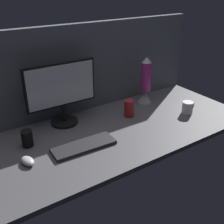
% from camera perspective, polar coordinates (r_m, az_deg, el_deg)
% --- Properties ---
extents(ground_plane, '(1.80, 0.80, 0.03)m').
position_cam_1_polar(ground_plane, '(1.80, 0.91, -3.66)').
color(ground_plane, '#515156').
extents(cubicle_wall_back, '(1.80, 0.05, 0.61)m').
position_cam_1_polar(cubicle_wall_back, '(1.96, -5.28, 9.15)').
color(cubicle_wall_back, '#565B66').
rests_on(cubicle_wall_back, ground_plane).
extents(monitor, '(0.47, 0.18, 0.41)m').
position_cam_1_polar(monitor, '(1.78, -10.46, 4.43)').
color(monitor, black).
rests_on(monitor, ground_plane).
extents(keyboard, '(0.38, 0.15, 0.02)m').
position_cam_1_polar(keyboard, '(1.59, -5.87, -7.02)').
color(keyboard, '#262628').
rests_on(keyboard, ground_plane).
extents(mouse, '(0.07, 0.10, 0.03)m').
position_cam_1_polar(mouse, '(1.52, -17.12, -9.71)').
color(mouse, silver).
rests_on(mouse, ground_plane).
extents(mug_red_plastic, '(0.07, 0.07, 0.12)m').
position_cam_1_polar(mug_red_plastic, '(1.91, 3.55, 0.75)').
color(mug_red_plastic, red).
rests_on(mug_red_plastic, ground_plane).
extents(mug_black_travel, '(0.07, 0.07, 0.10)m').
position_cam_1_polar(mug_black_travel, '(1.65, -17.23, -5.27)').
color(mug_black_travel, black).
rests_on(mug_black_travel, ground_plane).
extents(mug_ceramic_white, '(0.11, 0.08, 0.09)m').
position_cam_1_polar(mug_ceramic_white, '(2.03, 15.46, 0.89)').
color(mug_ceramic_white, white).
rests_on(mug_ceramic_white, ground_plane).
extents(lava_lamp, '(0.11, 0.11, 0.36)m').
position_cam_1_polar(lava_lamp, '(2.11, 6.97, 5.81)').
color(lava_lamp, '#A5A5AD').
rests_on(lava_lamp, ground_plane).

